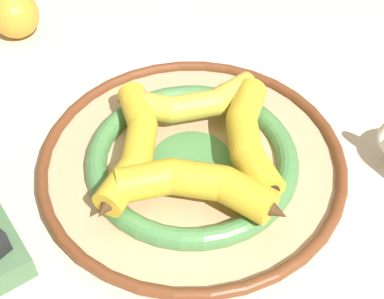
# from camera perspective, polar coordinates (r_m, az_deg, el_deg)

# --- Properties ---
(ground_plane) EXTENTS (2.80, 2.80, 0.00)m
(ground_plane) POSITION_cam_1_polar(r_m,az_deg,el_deg) (0.65, 1.23, -1.57)
(ground_plane) COLOR beige
(decorative_bowl) EXTENTS (0.36, 0.36, 0.03)m
(decorative_bowl) POSITION_cam_1_polar(r_m,az_deg,el_deg) (0.63, -0.00, -1.23)
(decorative_bowl) COLOR tan
(decorative_bowl) RESTS_ON ground_plane
(banana_a) EXTENTS (0.07, 0.19, 0.04)m
(banana_a) POSITION_cam_1_polar(r_m,az_deg,el_deg) (0.56, 0.80, -3.87)
(banana_a) COLOR gold
(banana_a) RESTS_ON decorative_bowl
(banana_b) EXTENTS (0.20, 0.08, 0.03)m
(banana_b) POSITION_cam_1_polar(r_m,az_deg,el_deg) (0.60, -6.30, 0.25)
(banana_b) COLOR gold
(banana_b) RESTS_ON decorative_bowl
(banana_c) EXTENTS (0.10, 0.16, 0.03)m
(banana_c) POSITION_cam_1_polar(r_m,az_deg,el_deg) (0.66, -0.21, 5.06)
(banana_c) COLOR gold
(banana_c) RESTS_ON decorative_bowl
(banana_d) EXTENTS (0.18, 0.09, 0.04)m
(banana_d) POSITION_cam_1_polar(r_m,az_deg,el_deg) (0.62, 6.05, 1.63)
(banana_d) COLOR gold
(banana_d) RESTS_ON decorative_bowl
(apple) EXTENTS (0.07, 0.07, 0.08)m
(apple) POSITION_cam_1_polar(r_m,az_deg,el_deg) (0.87, -18.38, 13.54)
(apple) COLOR gold
(apple) RESTS_ON ground_plane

